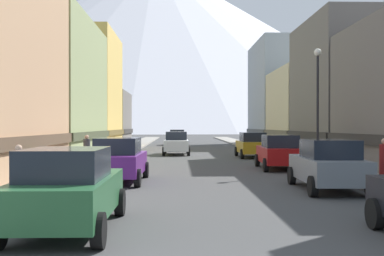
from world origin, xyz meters
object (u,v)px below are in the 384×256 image
car_driving_0 (176,143)px  car_driving_1 (177,137)px  car_left_0 (68,189)px  pedestrian_0 (87,152)px  potted_plant_0 (38,164)px  streetlamp_right (318,90)px  car_right_1 (328,165)px  car_right_3 (252,145)px  car_right_2 (279,152)px  car_left_1 (119,160)px  pedestrian_2 (384,162)px  pedestrian_1 (19,172)px

car_driving_0 → car_driving_1: size_ratio=1.00×
car_left_0 → pedestrian_0: 15.29m
potted_plant_0 → streetlamp_right: size_ratio=0.18×
car_right_1 → car_driving_1: 39.80m
car_left_0 → car_right_3: 24.81m
car_right_2 → streetlamp_right: bearing=-44.9°
car_driving_1 → car_right_1: bearing=-82.2°
car_left_1 → car_right_1: (7.60, -2.64, 0.00)m
car_left_1 → pedestrian_2: 10.17m
car_right_2 → pedestrian_2: pedestrian_2 is taller
car_left_1 → pedestrian_2: (10.05, -1.58, 0.01)m
car_left_1 → pedestrian_0: car_left_1 is taller
car_right_2 → car_driving_0: (-5.40, 12.74, 0.00)m
car_driving_0 → pedestrian_1: (-4.65, -22.88, -0.05)m
car_right_1 → car_driving_0: same height
car_driving_1 → pedestrian_0: size_ratio=2.71×
car_left_1 → car_driving_1: same height
potted_plant_0 → streetlamp_right: bearing=18.1°
car_right_2 → pedestrian_2: (2.45, -7.10, 0.01)m
car_driving_0 → streetlamp_right: 16.19m
car_right_2 → potted_plant_0: size_ratio=4.25×
car_driving_1 → pedestrian_0: car_driving_1 is taller
pedestrian_2 → streetlamp_right: bearing=99.2°
car_left_0 → potted_plant_0: bearing=109.9°
pedestrian_2 → pedestrian_0: bearing=148.1°
car_right_1 → car_right_2: (-0.00, 8.17, 0.00)m
car_right_2 → car_driving_0: 13.84m
car_left_1 → pedestrian_2: pedestrian_2 is taller
car_driving_1 → car_left_1: bearing=-93.4°
car_right_1 → car_driving_0: bearing=104.5°
car_left_0 → streetlamp_right: 16.08m
car_left_0 → car_driving_0: bearing=85.4°
car_driving_1 → streetlamp_right: bearing=-78.0°
car_right_3 → pedestrian_1: 21.80m
car_right_3 → car_driving_0: (-5.40, 3.54, 0.00)m
car_left_0 → potted_plant_0: size_ratio=4.19×
car_right_1 → pedestrian_0: (-10.05, 8.85, -0.00)m
car_right_2 → car_driving_1: size_ratio=1.02×
car_right_2 → car_driving_1: 31.73m
car_right_1 → car_driving_1: bearing=97.8°
car_left_1 → car_driving_1: 36.85m
car_right_3 → pedestrian_0: 13.18m
car_right_3 → streetlamp_right: size_ratio=0.75×
car_left_1 → potted_plant_0: size_ratio=4.22×
pedestrian_0 → car_right_2: bearing=-3.9°
car_right_1 → car_driving_1: same height
pedestrian_0 → car_driving_0: bearing=68.9°
car_driving_1 → potted_plant_0: (-5.40, -36.85, -0.14)m
pedestrian_0 → streetlamp_right: bearing=-10.9°
car_right_3 → car_driving_1: size_ratio=1.00×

